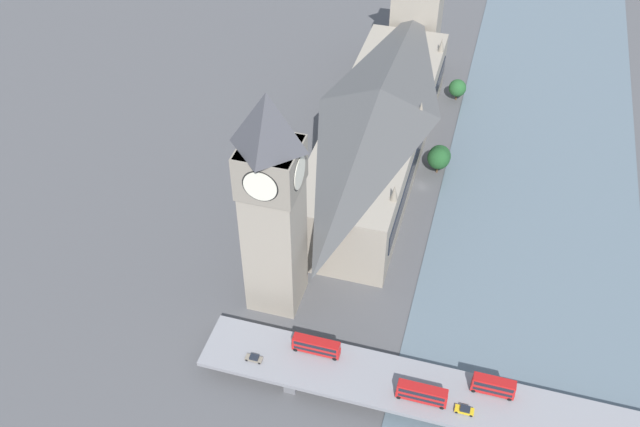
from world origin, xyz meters
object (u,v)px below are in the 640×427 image
(double_decker_bus_mid, at_px, (494,386))
(car_northbound_mid, at_px, (465,410))
(clock_tower, at_px, (272,199))
(double_decker_bus_lead, at_px, (316,346))
(victoria_tower, at_px, (417,10))
(road_bridge, at_px, (522,415))
(double_decker_bus_rear, at_px, (422,393))
(parliament_hall, at_px, (378,128))
(car_northbound_lead, at_px, (254,358))

(double_decker_bus_mid, bearing_deg, car_northbound_mid, 51.54)
(clock_tower, bearing_deg, car_northbound_mid, 154.34)
(double_decker_bus_lead, bearing_deg, victoria_tower, -88.62)
(road_bridge, height_order, double_decker_bus_lead, double_decker_bus_lead)
(double_decker_bus_rear, bearing_deg, parliament_hall, -71.27)
(road_bridge, xyz_separation_m, double_decker_bus_rear, (23.11, 3.06, 3.70))
(double_decker_bus_rear, xyz_separation_m, car_northbound_mid, (-10.12, 0.41, -1.97))
(road_bridge, bearing_deg, double_decker_bus_mid, -25.40)
(double_decker_bus_mid, distance_m, car_northbound_lead, 57.34)
(clock_tower, bearing_deg, parliament_hall, -101.18)
(clock_tower, relative_size, double_decker_bus_mid, 6.53)
(parliament_hall, bearing_deg, car_northbound_mid, 114.14)
(double_decker_bus_rear, bearing_deg, clock_tower, -30.20)
(clock_tower, distance_m, car_northbound_lead, 39.09)
(car_northbound_lead, relative_size, car_northbound_mid, 0.96)
(double_decker_bus_rear, bearing_deg, double_decker_bus_mid, -157.19)
(double_decker_bus_rear, height_order, car_northbound_lead, double_decker_bus_rear)
(double_decker_bus_lead, distance_m, car_northbound_mid, 38.03)
(double_decker_bus_rear, bearing_deg, car_northbound_mid, 177.69)
(road_bridge, relative_size, car_northbound_mid, 35.55)
(car_northbound_lead, bearing_deg, parliament_hall, -96.49)
(victoria_tower, height_order, road_bridge, victoria_tower)
(road_bridge, height_order, double_decker_bus_rear, double_decker_bus_rear)
(clock_tower, xyz_separation_m, double_decker_bus_mid, (-59.51, 18.92, -27.41))
(parliament_hall, xyz_separation_m, double_decker_bus_lead, (-3.62, 84.70, -6.51))
(double_decker_bus_rear, bearing_deg, road_bridge, -172.45)
(double_decker_bus_lead, bearing_deg, parliament_hall, -87.55)
(parliament_hall, height_order, clock_tower, clock_tower)
(road_bridge, xyz_separation_m, double_decker_bus_lead, (50.37, -3.31, 3.59))
(victoria_tower, relative_size, car_northbound_mid, 11.47)
(clock_tower, height_order, double_decker_bus_mid, clock_tower)
(clock_tower, height_order, victoria_tower, clock_tower)
(parliament_hall, distance_m, double_decker_bus_rear, 96.38)
(clock_tower, relative_size, road_bridge, 0.42)
(parliament_hall, relative_size, victoria_tower, 2.19)
(parliament_hall, distance_m, road_bridge, 103.75)
(parliament_hall, relative_size, double_decker_bus_mid, 10.88)
(parliament_hall, xyz_separation_m, car_northbound_mid, (-40.99, 91.48, -8.36))
(car_northbound_mid, bearing_deg, double_decker_bus_lead, -10.29)
(car_northbound_lead, xyz_separation_m, car_northbound_mid, (-51.35, 0.38, 0.08))
(victoria_tower, bearing_deg, car_northbound_mid, 104.44)
(parliament_hall, relative_size, car_northbound_mid, 25.14)
(road_bridge, bearing_deg, victoria_tower, -70.88)
(double_decker_bus_mid, distance_m, car_northbound_mid, 9.16)
(double_decker_bus_lead, xyz_separation_m, car_northbound_mid, (-37.37, 6.78, -1.85))
(parliament_hall, bearing_deg, clock_tower, 78.82)
(double_decker_bus_rear, relative_size, car_northbound_mid, 2.72)
(double_decker_bus_rear, xyz_separation_m, car_northbound_lead, (41.24, 0.03, -2.04))
(double_decker_bus_lead, height_order, car_northbound_lead, double_decker_bus_lead)
(parliament_hall, relative_size, road_bridge, 0.71)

